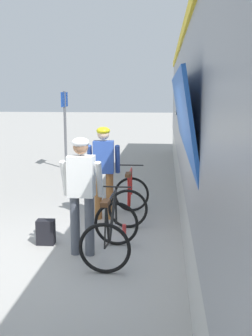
# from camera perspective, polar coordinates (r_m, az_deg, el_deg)

# --- Properties ---
(ground_plane) EXTENTS (80.00, 80.00, 0.00)m
(ground_plane) POSITION_cam_1_polar(r_m,az_deg,el_deg) (6.20, -6.39, -12.17)
(ground_plane) COLOR #A09E99
(cyclist_near_in_blue) EXTENTS (0.63, 0.34, 1.76)m
(cyclist_near_in_blue) POSITION_cam_1_polar(r_m,az_deg,el_deg) (7.60, -3.17, 0.47)
(cyclist_near_in_blue) COLOR #935B2D
(cyclist_near_in_blue) RESTS_ON ground
(cyclist_far_in_white) EXTENTS (0.62, 0.33, 1.76)m
(cyclist_far_in_white) POSITION_cam_1_polar(r_m,az_deg,el_deg) (5.93, -6.28, -2.52)
(cyclist_far_in_white) COLOR #4C515B
(cyclist_far_in_white) RESTS_ON ground
(bicycle_near_red) EXTENTS (0.73, 1.08, 0.99)m
(bicycle_near_red) POSITION_cam_1_polar(r_m,az_deg,el_deg) (7.69, 0.54, -4.35)
(bicycle_near_red) COLOR black
(bicycle_near_red) RESTS_ON ground
(bicycle_far_black) EXTENTS (0.74, 1.09, 0.99)m
(bicycle_far_black) POSITION_cam_1_polar(r_m,az_deg,el_deg) (5.95, -2.14, -8.99)
(bicycle_far_black) COLOR black
(bicycle_far_black) RESTS_ON ground
(backpack_on_platform) EXTENTS (0.29, 0.19, 0.40)m
(backpack_on_platform) POSITION_cam_1_polar(r_m,az_deg,el_deg) (6.66, -11.21, -8.83)
(backpack_on_platform) COLOR black
(backpack_on_platform) RESTS_ON ground
(water_bottle_near_the_bikes) EXTENTS (0.07, 0.07, 0.18)m
(water_bottle_near_the_bikes) POSITION_cam_1_polar(r_m,az_deg,el_deg) (6.99, -0.25, -8.63)
(water_bottle_near_the_bikes) COLOR red
(water_bottle_near_the_bikes) RESTS_ON ground
(platform_sign_post) EXTENTS (0.08, 0.70, 2.40)m
(platform_sign_post) POSITION_cam_1_polar(r_m,az_deg,el_deg) (12.67, -8.59, 7.12)
(platform_sign_post) COLOR #595B60
(platform_sign_post) RESTS_ON ground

